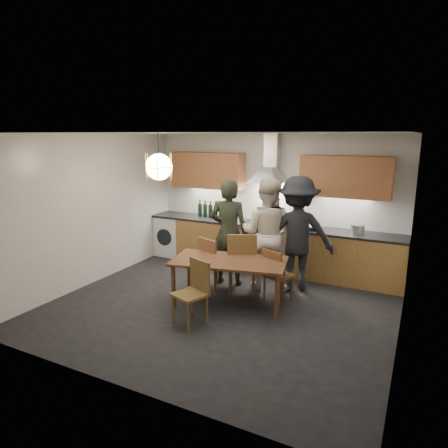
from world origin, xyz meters
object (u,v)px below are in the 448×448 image
at_px(mixing_bowl, 313,227).
at_px(person_right, 297,234).
at_px(stock_pot, 357,229).
at_px(wine_bottles, 210,209).
at_px(dining_table, 229,265).
at_px(person_left, 229,233).
at_px(chair_back_left, 212,261).
at_px(person_mid, 266,234).
at_px(chair_front, 194,288).

bearing_deg(mixing_bowl, person_right, -97.98).
xyz_separation_m(stock_pot, wine_bottles, (-2.93, 0.08, 0.09)).
bearing_deg(dining_table, person_left, 104.12).
distance_m(person_right, stock_pot, 1.11).
height_order(chair_back_left, stock_pot, stock_pot).
distance_m(person_right, mixing_bowl, 0.67).
bearing_deg(stock_pot, chair_back_left, -145.25).
height_order(person_right, stock_pot, person_right).
relative_size(chair_back_left, person_mid, 0.49).
height_order(chair_back_left, person_left, person_left).
bearing_deg(person_mid, person_right, -167.76).
height_order(chair_front, person_mid, person_mid).
xyz_separation_m(person_left, person_mid, (0.64, 0.13, 0.02)).
relative_size(chair_back_left, person_left, 0.50).
xyz_separation_m(mixing_bowl, stock_pot, (0.77, 0.03, 0.04)).
bearing_deg(dining_table, stock_pot, 36.34).
bearing_deg(person_mid, chair_back_left, 32.15).
bearing_deg(mixing_bowl, stock_pot, 2.01).
distance_m(chair_front, mixing_bowl, 2.74).
xyz_separation_m(mixing_bowl, wine_bottles, (-2.16, 0.10, 0.13)).
relative_size(chair_front, person_mid, 0.47).
distance_m(mixing_bowl, stock_pot, 0.77).
bearing_deg(person_left, chair_front, 88.02).
distance_m(chair_front, person_left, 1.64).
xyz_separation_m(person_left, wine_bottles, (-0.94, 1.06, 0.15)).
xyz_separation_m(person_mid, stock_pot, (1.34, 0.85, 0.03)).
height_order(person_left, wine_bottles, person_left).
relative_size(dining_table, chair_front, 2.07).
relative_size(person_right, stock_pot, 8.39).
bearing_deg(dining_table, chair_front, -114.84).
bearing_deg(chair_back_left, stock_pot, -124.78).
bearing_deg(person_right, chair_front, 42.79).
xyz_separation_m(person_right, wine_bottles, (-2.06, 0.76, 0.11)).
height_order(dining_table, chair_front, chair_front).
bearing_deg(stock_pot, chair_front, -124.43).
relative_size(person_left, person_right, 0.96).
bearing_deg(person_right, chair_back_left, 10.00).
xyz_separation_m(dining_table, person_right, (0.72, 1.11, 0.32)).
relative_size(person_mid, wine_bottles, 3.31).
height_order(dining_table, person_mid, person_mid).
xyz_separation_m(person_right, mixing_bowl, (0.09, 0.66, -0.02)).
xyz_separation_m(chair_front, person_left, (-0.24, 1.57, 0.41)).
xyz_separation_m(dining_table, person_mid, (0.24, 0.94, 0.31)).
distance_m(person_mid, stock_pot, 1.59).
bearing_deg(person_mid, chair_front, 69.97).
height_order(mixing_bowl, stock_pot, stock_pot).
bearing_deg(person_left, person_mid, -178.83).
height_order(chair_front, mixing_bowl, mixing_bowl).
bearing_deg(wine_bottles, stock_pot, -1.50).
xyz_separation_m(person_left, stock_pot, (1.98, 0.99, 0.06)).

